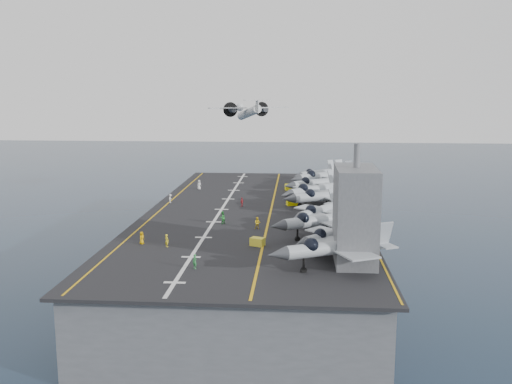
# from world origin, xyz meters

# --- Properties ---
(ground) EXTENTS (500.00, 500.00, 0.00)m
(ground) POSITION_xyz_m (0.00, 0.00, 0.00)
(ground) COLOR #142135
(ground) RESTS_ON ground
(hull) EXTENTS (36.00, 90.00, 10.00)m
(hull) POSITION_xyz_m (0.00, 0.00, 5.00)
(hull) COLOR #56595E
(hull) RESTS_ON ground
(flight_deck) EXTENTS (38.00, 92.00, 0.40)m
(flight_deck) POSITION_xyz_m (0.00, 0.00, 10.20)
(flight_deck) COLOR black
(flight_deck) RESTS_ON hull
(foul_line) EXTENTS (0.35, 90.00, 0.02)m
(foul_line) POSITION_xyz_m (3.00, 0.00, 10.42)
(foul_line) COLOR gold
(foul_line) RESTS_ON flight_deck
(landing_centerline) EXTENTS (0.50, 90.00, 0.02)m
(landing_centerline) POSITION_xyz_m (-6.00, 0.00, 10.42)
(landing_centerline) COLOR silver
(landing_centerline) RESTS_ON flight_deck
(deck_edge_port) EXTENTS (0.25, 90.00, 0.02)m
(deck_edge_port) POSITION_xyz_m (-17.00, 0.00, 10.42)
(deck_edge_port) COLOR gold
(deck_edge_port) RESTS_ON flight_deck
(deck_edge_stbd) EXTENTS (0.25, 90.00, 0.02)m
(deck_edge_stbd) POSITION_xyz_m (18.50, 0.00, 10.42)
(deck_edge_stbd) COLOR gold
(deck_edge_stbd) RESTS_ON flight_deck
(island_superstructure) EXTENTS (5.00, 10.00, 15.00)m
(island_superstructure) POSITION_xyz_m (15.00, -30.00, 17.90)
(island_superstructure) COLOR #56595E
(island_superstructure) RESTS_ON flight_deck
(fighter_jet_0) EXTENTS (19.19, 16.67, 5.60)m
(fighter_jet_0) POSITION_xyz_m (12.63, -33.31, 13.20)
(fighter_jet_0) COLOR #969FA6
(fighter_jet_0) RESTS_ON flight_deck
(fighter_jet_1) EXTENTS (16.51, 16.85, 4.92)m
(fighter_jet_1) POSITION_xyz_m (12.86, -25.71, 12.86)
(fighter_jet_1) COLOR #9AA3AA
(fighter_jet_1) RESTS_ON flight_deck
(fighter_jet_2) EXTENTS (19.10, 17.48, 5.52)m
(fighter_jet_2) POSITION_xyz_m (11.55, -18.44, 13.16)
(fighter_jet_2) COLOR #969FA5
(fighter_jet_2) RESTS_ON flight_deck
(fighter_jet_3) EXTENTS (16.32, 17.63, 5.09)m
(fighter_jet_3) POSITION_xyz_m (11.69, -10.61, 12.95)
(fighter_jet_3) COLOR gray
(fighter_jet_3) RESTS_ON flight_deck
(fighter_jet_4) EXTENTS (18.74, 16.31, 5.47)m
(fighter_jet_4) POSITION_xyz_m (13.15, 1.13, 13.13)
(fighter_jet_4) COLOR gray
(fighter_jet_4) RESTS_ON flight_deck
(fighter_jet_5) EXTENTS (19.34, 19.40, 5.71)m
(fighter_jet_5) POSITION_xyz_m (11.36, 7.02, 13.25)
(fighter_jet_5) COLOR #9EA8AF
(fighter_jet_5) RESTS_ON flight_deck
(fighter_jet_6) EXTENTS (18.21, 17.03, 5.26)m
(fighter_jet_6) POSITION_xyz_m (12.10, 16.63, 13.03)
(fighter_jet_6) COLOR #8F989F
(fighter_jet_6) RESTS_ON flight_deck
(fighter_jet_7) EXTENTS (19.68, 18.99, 5.72)m
(fighter_jet_7) POSITION_xyz_m (13.49, 24.83, 13.26)
(fighter_jet_7) COLOR gray
(fighter_jet_7) RESTS_ON flight_deck
(fighter_jet_8) EXTENTS (16.56, 16.34, 4.85)m
(fighter_jet_8) POSITION_xyz_m (12.71, 31.57, 12.82)
(fighter_jet_8) COLOR #8D939A
(fighter_jet_8) RESTS_ON flight_deck
(tow_cart_a) EXTENTS (2.23, 1.89, 1.14)m
(tow_cart_a) POSITION_xyz_m (2.25, -23.82, 10.97)
(tow_cart_a) COLOR yellow
(tow_cart_a) RESTS_ON flight_deck
(tow_cart_b) EXTENTS (2.31, 1.82, 1.22)m
(tow_cart_b) POSITION_xyz_m (6.77, 4.81, 11.01)
(tow_cart_b) COLOR yellow
(tow_cart_b) RESTS_ON flight_deck
(tow_cart_c) EXTENTS (2.31, 1.68, 1.28)m
(tow_cart_c) POSITION_xyz_m (6.10, 21.48, 11.04)
(tow_cart_c) COLOR yellow
(tow_cart_c) RESTS_ON flight_deck
(crew_0) EXTENTS (1.05, 1.26, 1.80)m
(crew_0) POSITION_xyz_m (-14.12, -24.14, 11.30)
(crew_0) COLOR #CF9905
(crew_0) RESTS_ON flight_deck
(crew_1) EXTENTS (1.29, 1.26, 1.81)m
(crew_1) POSITION_xyz_m (-10.25, -25.34, 11.30)
(crew_1) COLOR yellow
(crew_1) RESTS_ON flight_deck
(crew_2) EXTENTS (1.43, 1.46, 2.05)m
(crew_2) POSITION_xyz_m (-4.38, -11.03, 11.42)
(crew_2) COLOR #268C33
(crew_2) RESTS_ON flight_deck
(crew_3) EXTENTS (0.76, 1.07, 1.71)m
(crew_3) POSITION_xyz_m (-16.64, 5.40, 11.25)
(crew_3) COLOR silver
(crew_3) RESTS_ON flight_deck
(crew_4) EXTENTS (1.04, 1.22, 1.72)m
(crew_4) POSITION_xyz_m (-2.56, 3.09, 11.26)
(crew_4) COLOR #A9252F
(crew_4) RESTS_ON flight_deck
(crew_5) EXTENTS (1.38, 1.47, 2.04)m
(crew_5) POSITION_xyz_m (-13.71, 20.81, 11.42)
(crew_5) COLOR silver
(crew_5) RESTS_ON flight_deck
(crew_6) EXTENTS (1.28, 1.26, 1.80)m
(crew_6) POSITION_xyz_m (-4.64, -34.71, 11.30)
(crew_6) COLOR #2D8A41
(crew_6) RESTS_ON flight_deck
(crew_7) EXTENTS (1.16, 0.79, 1.92)m
(crew_7) POSITION_xyz_m (1.56, -14.14, 11.36)
(crew_7) COLOR yellow
(crew_7) RESTS_ON flight_deck
(transport_plane) EXTENTS (26.73, 23.05, 5.31)m
(transport_plane) POSITION_xyz_m (-5.78, 56.38, 25.65)
(transport_plane) COLOR silver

